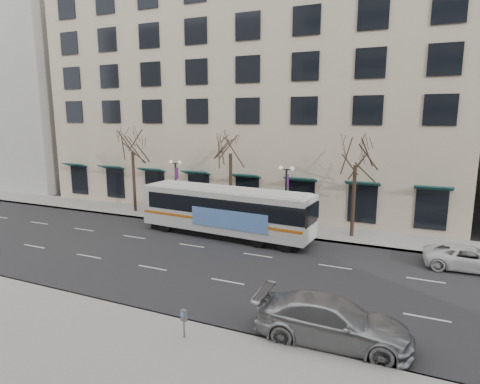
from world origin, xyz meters
The scene contains 13 objects.
ground centered at (0.00, 0.00, 0.00)m, with size 160.00×160.00×0.00m, color black.
sidewalk_far centered at (5.00, 9.00, 0.07)m, with size 80.00×4.00×0.15m, color gray.
building_hotel centered at (-2.00, 21.00, 12.00)m, with size 40.00×20.00×24.00m, color tan.
building_far_upblock centered at (-38.00, 21.00, 14.00)m, with size 28.00×20.00×28.00m, color #999993.
tree_far_left centered at (-10.00, 8.80, 6.70)m, with size 3.60×3.60×8.34m.
tree_far_mid centered at (0.00, 8.80, 6.91)m, with size 3.60×3.60×8.55m.
tree_far_right centered at (10.00, 8.80, 6.42)m, with size 3.60×3.60×8.06m.
lamp_post_left centered at (-4.99, 8.20, 2.94)m, with size 1.22×0.45×5.21m.
lamp_post_right centered at (5.01, 8.20, 2.94)m, with size 1.22×0.45×5.21m.
city_bus centered at (1.23, 5.39, 2.00)m, with size 13.70×3.97×3.66m.
silver_car centered at (11.43, -5.99, 0.90)m, with size 2.53×6.23×1.81m, color #9D9FA4.
white_pickup centered at (17.35, 5.08, 0.70)m, with size 2.33×5.05×1.40m, color silver.
pay_station centered at (5.97, -8.36, 1.02)m, with size 0.30×0.24×1.20m.
Camera 1 is at (14.03, -21.01, 8.96)m, focal length 30.00 mm.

